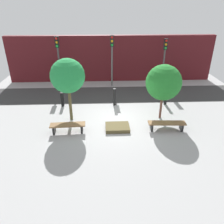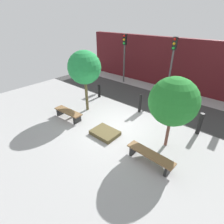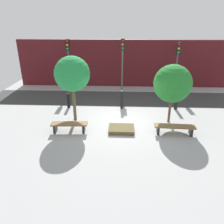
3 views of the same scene
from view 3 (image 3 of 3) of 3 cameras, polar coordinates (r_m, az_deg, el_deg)
The scene contains 14 objects.
ground_plane at distance 11.41m, azimuth 2.49°, elevation -2.83°, with size 18.00×18.00×0.00m, color #9D9D9D.
road_strip at distance 14.90m, azimuth 2.56°, elevation 3.55°, with size 18.00×3.01×0.01m, color #363636.
building_facade at distance 17.54m, azimuth 2.70°, elevation 12.58°, with size 16.20×0.50×3.57m, color #511419.
bench_left at distance 10.57m, azimuth -11.08°, elevation -3.51°, with size 1.74×0.55×0.46m.
bench_right at distance 10.59m, azimuth 16.04°, elevation -4.02°, with size 1.89×0.53×0.43m.
planter_bed at distance 10.57m, azimuth 2.48°, elevation -4.49°, with size 1.22×0.93×0.19m, color brown.
tree_behind_left_bench at distance 11.09m, azimuth -10.37°, elevation 9.68°, with size 1.77×1.77×3.38m.
tree_behind_right_bench at distance 11.21m, azimuth 15.55°, elevation 7.13°, with size 1.88×1.88×3.01m.
bollard_far_left at distance 13.49m, azimuth -11.33°, elevation 2.95°, with size 0.18×0.18×0.89m, color black.
bollard_left at distance 13.06m, azimuth 2.57°, elevation 3.23°, with size 0.17×0.17×1.10m, color black.
bollard_center at distance 13.47m, azimuth 16.49°, elevation 2.85°, with size 0.19×0.19×1.08m, color black.
traffic_light_west at distance 16.47m, azimuth -11.31°, elevation 14.19°, with size 0.28×0.27×3.70m.
traffic_light_mid_west at distance 16.01m, azimuth 2.75°, elevation 14.46°, with size 0.28×0.27×3.75m.
traffic_light_mid_east at distance 16.51m, azimuth 16.71°, elevation 13.25°, with size 0.28×0.27×3.50m.
Camera 3 is at (-0.04, -10.26, 4.99)m, focal length 35.00 mm.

